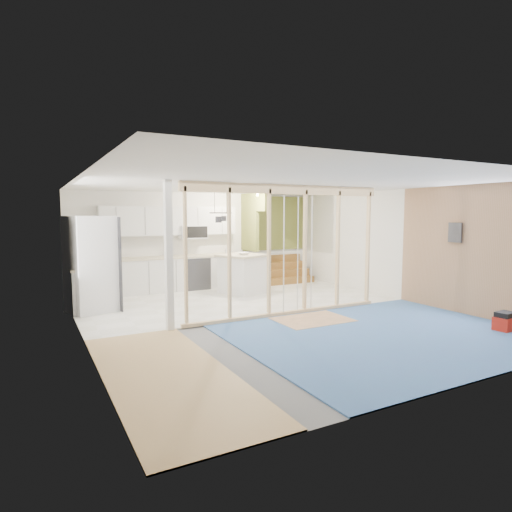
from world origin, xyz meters
TOP-DOWN VIEW (x-y plane):
  - room at (0.00, 0.00)m, footprint 7.01×8.01m
  - floor_overlays at (0.07, 0.06)m, footprint 7.00×8.00m
  - stud_frame at (-0.22, -0.00)m, footprint 4.66×0.14m
  - base_cabinets at (-1.61, 3.36)m, footprint 4.45×2.24m
  - upper_cabinets at (-0.84, 3.82)m, footprint 3.60×0.41m
  - green_partition at (2.04, 3.66)m, footprint 2.25×1.51m
  - pot_rack at (-0.31, 1.89)m, footprint 0.52×0.52m
  - sheathing_panel at (3.48, -2.00)m, footprint 0.02×4.00m
  - electrical_panel at (3.43, -1.40)m, footprint 0.04×0.30m
  - ceiling_light at (1.40, 3.00)m, footprint 0.32×0.32m
  - fridge at (-3.09, 2.14)m, footprint 1.07×1.04m
  - island at (0.59, 2.57)m, footprint 1.33×1.33m
  - bowl at (0.55, 2.43)m, footprint 0.29×0.29m
  - soap_bottle_a at (-2.50, 3.66)m, footprint 0.16×0.16m
  - soap_bottle_b at (0.70, 3.80)m, footprint 0.09×0.09m
  - toolbox at (3.00, -2.78)m, footprint 0.38×0.29m

SIDE VIEW (x-z plane):
  - floor_overlays at x=0.07m, z-range 0.00..0.02m
  - toolbox at x=3.00m, z-range -0.01..0.33m
  - base_cabinets at x=-1.61m, z-range 0.00..0.93m
  - island at x=0.59m, z-range 0.00..1.00m
  - green_partition at x=2.04m, z-range -0.36..2.24m
  - fridge at x=-3.09m, z-range 0.00..1.98m
  - soap_bottle_b at x=0.70m, z-range 0.93..1.12m
  - bowl at x=0.55m, z-range 1.00..1.07m
  - soap_bottle_a at x=-2.50m, z-range 0.93..1.24m
  - sheathing_panel at x=3.48m, z-range 0.00..2.60m
  - room at x=0.00m, z-range 0.00..2.61m
  - stud_frame at x=-0.22m, z-range 0.28..2.88m
  - electrical_panel at x=3.43m, z-range 1.45..1.85m
  - upper_cabinets at x=-0.84m, z-range 1.39..2.25m
  - pot_rack at x=-0.31m, z-range 1.64..2.36m
  - ceiling_light at x=1.40m, z-range 2.50..2.58m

